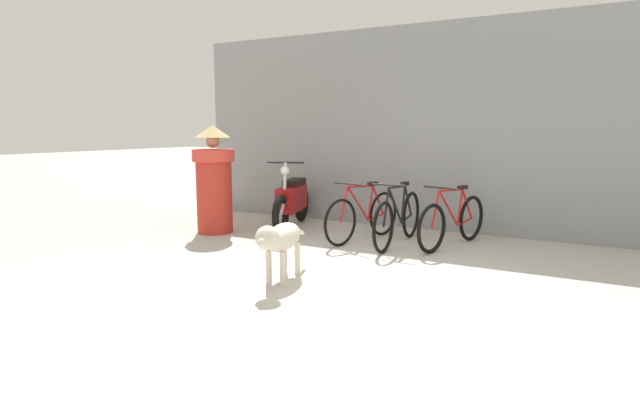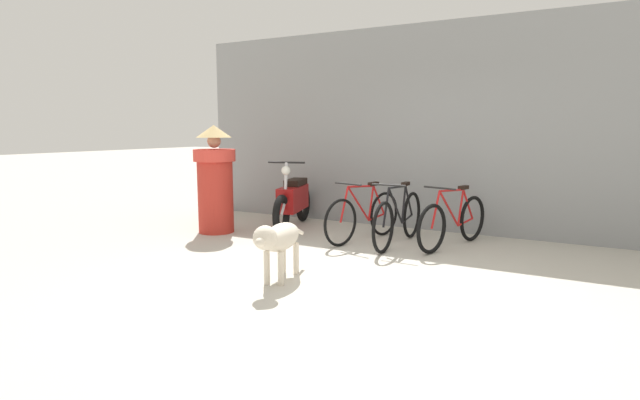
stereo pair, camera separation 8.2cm
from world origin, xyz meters
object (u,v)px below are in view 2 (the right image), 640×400
at_px(stray_dog, 279,239).
at_px(person_in_robes, 215,179).
at_px(motorcycle, 293,201).
at_px(bicycle_1, 399,219).
at_px(bicycle_2, 453,222).
at_px(bicycle_0, 364,216).

bearing_deg(stray_dog, person_in_robes, -137.13).
distance_m(motorcycle, person_in_robes, 1.27).
xyz_separation_m(stray_dog, person_in_robes, (-2.24, 1.63, 0.37)).
bearing_deg(person_in_robes, bicycle_1, 178.59).
relative_size(bicycle_1, bicycle_2, 1.07).
height_order(stray_dog, person_in_robes, person_in_robes).
bearing_deg(bicycle_1, bicycle_0, -91.06).
height_order(bicycle_1, bicycle_2, bicycle_1).
bearing_deg(bicycle_0, stray_dog, 15.18).
bearing_deg(motorcycle, bicycle_2, 72.87).
bearing_deg(stray_dog, bicycle_0, 169.26).
distance_m(bicycle_0, bicycle_2, 1.23).
distance_m(bicycle_0, person_in_robes, 2.34).
relative_size(bicycle_2, stray_dog, 1.35).
xyz_separation_m(bicycle_0, bicycle_2, (1.21, 0.22, -0.01)).
height_order(bicycle_0, motorcycle, motorcycle).
bearing_deg(bicycle_0, motorcycle, -87.83).
height_order(motorcycle, person_in_robes, person_in_robes).
xyz_separation_m(bicycle_0, stray_dog, (0.01, -2.18, 0.10)).
distance_m(bicycle_0, motorcycle, 1.41).
height_order(bicycle_2, person_in_robes, person_in_robes).
xyz_separation_m(bicycle_1, bicycle_2, (0.68, 0.24, -0.02)).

